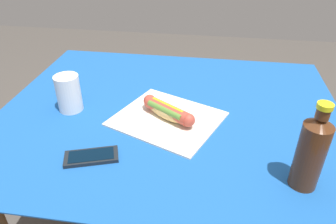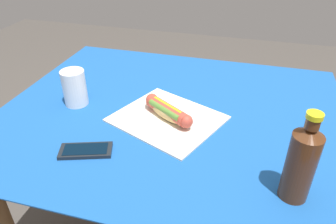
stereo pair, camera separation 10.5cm
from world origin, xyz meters
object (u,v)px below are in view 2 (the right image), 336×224
object	(u,v)px
cell_phone	(86,150)
drinking_cup	(75,88)
hot_dog	(168,111)
soda_bottle	(301,162)

from	to	relation	value
cell_phone	drinking_cup	bearing A→B (deg)	-56.08
hot_dog	drinking_cup	size ratio (longest dim) A/B	1.45
hot_dog	soda_bottle	bearing A→B (deg)	147.93
drinking_cup	soda_bottle	bearing A→B (deg)	160.71
drinking_cup	hot_dog	bearing A→B (deg)	177.52
hot_dog	soda_bottle	size ratio (longest dim) A/B	0.78
hot_dog	soda_bottle	distance (m)	0.46
soda_bottle	drinking_cup	distance (m)	0.77
cell_phone	soda_bottle	world-z (taller)	soda_bottle
hot_dog	drinking_cup	distance (m)	0.35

